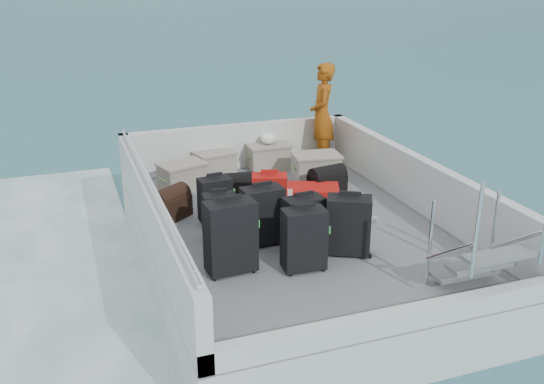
{
  "coord_description": "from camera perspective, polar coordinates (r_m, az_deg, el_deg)",
  "views": [
    {
      "loc": [
        -2.57,
        -6.36,
        3.64
      ],
      "look_at": [
        -0.2,
        0.24,
        1.0
      ],
      "focal_mm": 40.0,
      "sensor_mm": 36.0,
      "label": 1
    }
  ],
  "objects": [
    {
      "name": "suitcase_6",
      "position": [
        6.7,
        7.21,
        -3.18
      ],
      "size": [
        0.56,
        0.48,
        0.67
      ],
      "primitive_type": "cube",
      "rotation": [
        0.0,
        0.0,
        -0.48
      ],
      "color": "black",
      "rests_on": "deck"
    },
    {
      "name": "suitcase_5",
      "position": [
        7.53,
        -0.24,
        -0.56
      ],
      "size": [
        0.49,
        0.38,
        0.6
      ],
      "primitive_type": "cube",
      "rotation": [
        0.0,
        0.0,
        -0.32
      ],
      "color": "#B70F0E",
      "rests_on": "deck"
    },
    {
      "name": "duffel_1",
      "position": [
        8.16,
        -3.32,
        0.08
      ],
      "size": [
        0.53,
        0.37,
        0.32
      ],
      "primitive_type": null,
      "rotation": [
        0.0,
        0.0,
        -0.14
      ],
      "color": "black",
      "rests_on": "deck"
    },
    {
      "name": "duffel_2",
      "position": [
        8.46,
        5.2,
        0.78
      ],
      "size": [
        0.54,
        0.39,
        0.32
      ],
      "primitive_type": null,
      "rotation": [
        0.0,
        0.0,
        0.19
      ],
      "color": "black",
      "rests_on": "deck"
    },
    {
      "name": "suitcase_1",
      "position": [
        7.02,
        -4.91,
        -2.4
      ],
      "size": [
        0.39,
        0.25,
        0.57
      ],
      "primitive_type": "cube",
      "rotation": [
        0.0,
        0.0,
        -0.08
      ],
      "color": "black",
      "rests_on": "deck"
    },
    {
      "name": "crate_2",
      "position": [
        9.5,
        -0.37,
        3.29
      ],
      "size": [
        0.62,
        0.43,
        0.38
      ],
      "primitive_type": "cube",
      "rotation": [
        0.0,
        0.0,
        -0.01
      ],
      "color": "gray",
      "rests_on": "deck"
    },
    {
      "name": "ground",
      "position": [
        7.77,
        2.04,
        -7.34
      ],
      "size": [
        160.0,
        160.0,
        0.0
      ],
      "primitive_type": "plane",
      "color": "#174952",
      "rests_on": "ground"
    },
    {
      "name": "crate_3",
      "position": [
        8.96,
        4.18,
        2.2
      ],
      "size": [
        0.7,
        0.52,
        0.39
      ],
      "primitive_type": "cube",
      "rotation": [
        0.0,
        0.0,
        -0.13
      ],
      "color": "gray",
      "rests_on": "deck"
    },
    {
      "name": "yellow_bag",
      "position": [
        9.68,
        2.18,
        3.12
      ],
      "size": [
        0.28,
        0.26,
        0.22
      ],
      "primitive_type": "ellipsoid",
      "color": "yellow",
      "rests_on": "deck"
    },
    {
      "name": "deck",
      "position": [
        7.5,
        2.1,
        -3.22
      ],
      "size": [
        3.3,
        4.7,
        0.02
      ],
      "primitive_type": "cube",
      "color": "slate",
      "rests_on": "ferry_hull"
    },
    {
      "name": "suitcase_3",
      "position": [
        6.31,
        3.02,
        -4.56
      ],
      "size": [
        0.46,
        0.28,
        0.68
      ],
      "primitive_type": "cube",
      "rotation": [
        0.0,
        0.0,
        -0.05
      ],
      "color": "black",
      "rests_on": "deck"
    },
    {
      "name": "deck_fittings",
      "position": [
        7.21,
        5.64,
        -1.03
      ],
      "size": [
        3.6,
        5.0,
        0.9
      ],
      "color": "silver",
      "rests_on": "deck"
    },
    {
      "name": "suitcase_8",
      "position": [
        8.07,
        3.88,
        -0.39
      ],
      "size": [
        0.8,
        0.67,
        0.27
      ],
      "primitive_type": "cube",
      "rotation": [
        0.0,
        0.0,
        1.19
      ],
      "color": "#B70F0E",
      "rests_on": "deck"
    },
    {
      "name": "suitcase_7",
      "position": [
        6.77,
        2.97,
        -3.01
      ],
      "size": [
        0.46,
        0.29,
        0.62
      ],
      "primitive_type": "cube",
      "rotation": [
        0.0,
        0.0,
        0.08
      ],
      "color": "black",
      "rests_on": "deck"
    },
    {
      "name": "suitcase_0",
      "position": [
        6.24,
        -3.92,
        -4.31
      ],
      "size": [
        0.53,
        0.33,
        0.79
      ],
      "primitive_type": "cube",
      "rotation": [
        0.0,
        0.0,
        0.07
      ],
      "color": "black",
      "rests_on": "deck"
    },
    {
      "name": "ferry_hull",
      "position": [
        7.63,
        2.07,
        -5.35
      ],
      "size": [
        3.6,
        5.0,
        0.6
      ],
      "primitive_type": "cube",
      "color": "silver",
      "rests_on": "ground"
    },
    {
      "name": "crate_1",
      "position": [
        9.28,
        -5.38,
        2.62
      ],
      "size": [
        0.63,
        0.5,
        0.33
      ],
      "primitive_type": "cube",
      "rotation": [
        0.0,
        0.0,
        0.22
      ],
      "color": "gray",
      "rests_on": "deck"
    },
    {
      "name": "duffel_0",
      "position": [
        7.75,
        -9.47,
        -1.33
      ],
      "size": [
        0.56,
        0.53,
        0.32
      ],
      "primitive_type": null,
      "rotation": [
        0.0,
        0.0,
        0.65
      ],
      "color": "black",
      "rests_on": "deck"
    },
    {
      "name": "suitcase_4",
      "position": [
        6.88,
        -0.91,
        -2.29
      ],
      "size": [
        0.48,
        0.31,
        0.68
      ],
      "primitive_type": "cube",
      "rotation": [
        0.0,
        0.0,
        0.07
      ],
      "color": "black",
      "rests_on": "deck"
    },
    {
      "name": "passenger",
      "position": [
        9.57,
        4.74,
        7.22
      ],
      "size": [
        0.57,
        0.69,
        1.62
      ],
      "primitive_type": "imported",
      "rotation": [
        0.0,
        0.0,
        -1.92
      ],
      "color": "#CB6413",
      "rests_on": "deck"
    },
    {
      "name": "suitcase_2",
      "position": [
        7.52,
        -5.36,
        -0.78
      ],
      "size": [
        0.42,
        0.28,
        0.57
      ],
      "primitive_type": "cube",
      "rotation": [
        0.0,
        0.0,
        0.1
      ],
      "color": "black",
      "rests_on": "deck"
    },
    {
      "name": "crate_0",
      "position": [
        8.72,
        -8.43,
        1.39
      ],
      "size": [
        0.7,
        0.58,
        0.36
      ],
      "primitive_type": "cube",
      "rotation": [
        0.0,
        0.0,
        0.31
      ],
      "color": "gray",
      "rests_on": "deck"
    },
    {
      "name": "white_bag",
      "position": [
        9.43,
        -0.37,
        4.9
      ],
      "size": [
        0.24,
        0.24,
        0.18
      ],
      "primitive_type": "ellipsoid",
      "color": "white",
      "rests_on": "crate_2"
    }
  ]
}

